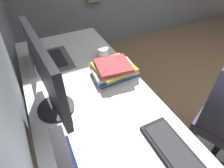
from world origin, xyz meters
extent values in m
cube|color=white|center=(0.19, 1.54, 0.71)|extent=(2.08, 0.70, 0.03)
cylinder|color=silver|center=(1.17, 1.25, 0.35)|extent=(0.05, 0.05, 0.70)
cylinder|color=silver|center=(1.17, 1.84, 0.35)|extent=(0.05, 0.05, 0.70)
cube|color=white|center=(0.56, 1.57, 0.35)|extent=(0.40, 0.50, 0.69)
cube|color=silver|center=(0.56, 1.32, 0.35)|extent=(0.37, 0.01, 0.61)
cylinder|color=black|center=(0.37, 1.75, 0.74)|extent=(0.20, 0.20, 0.01)
cylinder|color=black|center=(0.37, 1.75, 0.79)|extent=(0.04, 0.04, 0.10)
cube|color=black|center=(0.37, 1.75, 1.00)|extent=(0.53, 0.07, 0.31)
cube|color=#19234C|center=(0.37, 1.73, 1.00)|extent=(0.49, 0.05, 0.28)
cube|color=#595B60|center=(0.84, 1.65, 0.74)|extent=(0.32, 0.23, 0.01)
cube|color=#262628|center=(0.84, 1.65, 0.75)|extent=(0.25, 0.15, 0.00)
cube|color=#595B60|center=(0.84, 1.79, 0.85)|extent=(0.32, 0.05, 0.21)
cube|color=navy|center=(0.84, 1.79, 0.85)|extent=(0.28, 0.04, 0.18)
cube|color=black|center=(-0.16, 1.34, 0.74)|extent=(0.42, 0.14, 0.02)
cube|color=#2D2D30|center=(-0.16, 1.34, 0.75)|extent=(0.38, 0.11, 0.00)
cube|color=#38669E|center=(0.48, 1.33, 0.74)|extent=(0.16, 0.28, 0.03)
cube|color=beige|center=(0.50, 1.33, 0.77)|extent=(0.20, 0.29, 0.03)
cube|color=gold|center=(0.49, 1.33, 0.79)|extent=(0.25, 0.26, 0.02)
cube|color=#B2383D|center=(0.48, 1.34, 0.82)|extent=(0.22, 0.23, 0.02)
cylinder|color=silver|center=(0.70, 1.32, 0.77)|extent=(0.08, 0.08, 0.09)
torus|color=silver|center=(0.75, 1.32, 0.78)|extent=(0.06, 0.01, 0.06)
cylinder|color=black|center=(-0.06, 0.69, 0.24)|extent=(0.05, 0.05, 0.37)
cylinder|color=black|center=(-0.06, 0.69, 0.04)|extent=(0.56, 0.56, 0.03)
camera|label=1|loc=(-0.36, 1.77, 1.50)|focal=29.32mm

